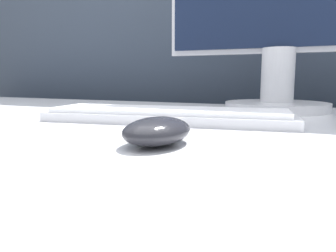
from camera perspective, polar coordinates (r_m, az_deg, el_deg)
The scene contains 3 objects.
partition_panel at distance 1.11m, azimuth 12.69°, elevation 3.55°, with size 5.00×0.03×1.39m.
computer_mouse_near at distance 0.38m, azimuth -1.88°, elevation -0.87°, with size 0.08×0.11×0.03m.
keyboard at distance 0.57m, azimuth -0.13°, elevation 1.88°, with size 0.45×0.18×0.02m.
Camera 1 is at (0.21, -0.51, 0.78)m, focal length 35.00 mm.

